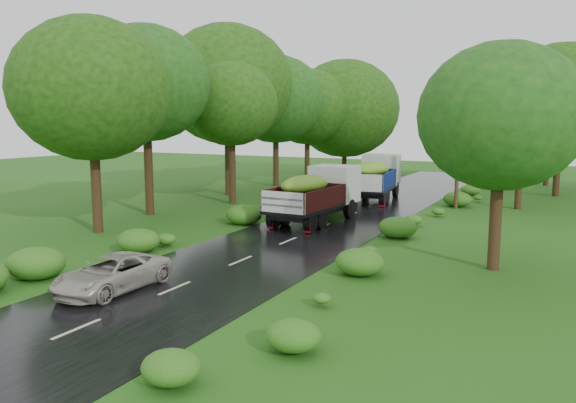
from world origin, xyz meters
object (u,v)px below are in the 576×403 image
Objects in this scene: truck_far at (375,175)px; car at (112,273)px; utility_pole at (459,140)px; truck_near at (318,192)px.

truck_far reaches higher than car.
utility_pole is at bearing 74.83° from car.
car is 23.28m from utility_pole.
car is at bearing -90.44° from truck_near.
truck_far is 6.27m from utility_pole.
truck_near is 9.31m from truck_far.
utility_pole is (6.47, 22.08, 3.60)m from car.
truck_far is (0.09, 9.31, 0.06)m from truck_near.
truck_near is 1.72× the size of car.
utility_pole reaches higher than truck_near.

